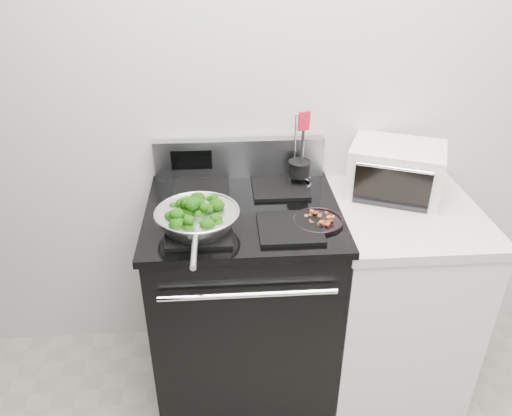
{
  "coord_description": "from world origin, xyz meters",
  "views": [
    {
      "loc": [
        -0.37,
        -0.35,
        1.95
      ],
      "look_at": [
        -0.25,
        1.36,
        0.98
      ],
      "focal_mm": 35.0,
      "sensor_mm": 36.0,
      "label": 1
    }
  ],
  "objects": [
    {
      "name": "counter",
      "position": [
        0.39,
        1.41,
        0.46
      ],
      "size": [
        0.62,
        0.68,
        0.92
      ],
      "color": "white",
      "rests_on": "floor"
    },
    {
      "name": "bacon_plate",
      "position": [
        -0.02,
        1.28,
        0.97
      ],
      "size": [
        0.2,
        0.2,
        0.04
      ],
      "rotation": [
        0.0,
        0.0,
        -0.26
      ],
      "color": "black",
      "rests_on": "gas_range"
    },
    {
      "name": "skillet",
      "position": [
        -0.48,
        1.26,
        1.0
      ],
      "size": [
        0.32,
        0.51,
        0.07
      ],
      "rotation": [
        0.0,
        0.0,
        -0.01
      ],
      "color": "silver",
      "rests_on": "gas_range"
    },
    {
      "name": "broccoli_pile",
      "position": [
        -0.48,
        1.27,
        1.02
      ],
      "size": [
        0.25,
        0.25,
        0.09
      ],
      "primitive_type": null,
      "color": "black",
      "rests_on": "skillet"
    },
    {
      "name": "utensil_holder",
      "position": [
        -0.04,
        1.61,
        1.01
      ],
      "size": [
        0.11,
        0.11,
        0.34
      ],
      "rotation": [
        0.0,
        0.0,
        0.21
      ],
      "color": "silver",
      "rests_on": "gas_range"
    },
    {
      "name": "gas_range",
      "position": [
        -0.3,
        1.41,
        0.49
      ],
      "size": [
        0.79,
        0.69,
        1.13
      ],
      "color": "black",
      "rests_on": "floor"
    },
    {
      "name": "back_wall",
      "position": [
        0.0,
        1.75,
        1.35
      ],
      "size": [
        4.0,
        0.02,
        2.7
      ],
      "primitive_type": "cube",
      "color": "beige",
      "rests_on": "ground"
    },
    {
      "name": "toaster_oven",
      "position": [
        0.37,
        1.56,
        1.03
      ],
      "size": [
        0.47,
        0.42,
        0.22
      ],
      "rotation": [
        0.0,
        0.0,
        -0.4
      ],
      "color": "silver",
      "rests_on": "counter"
    }
  ]
}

